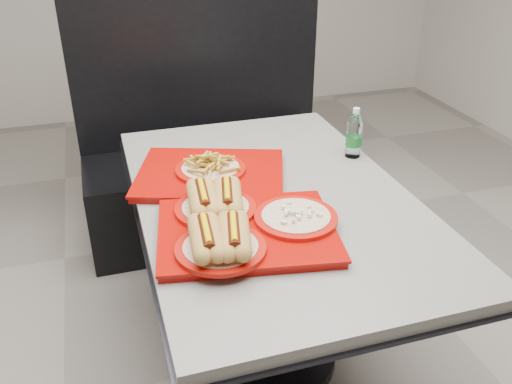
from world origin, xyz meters
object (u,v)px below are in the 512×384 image
object	(u,v)px
diner_table	(273,235)
tray_near	(239,224)
booth_bench	(207,158)
tray_far	(211,171)
water_bottle	(354,136)

from	to	relation	value
diner_table	tray_near	bearing A→B (deg)	-129.75
booth_bench	tray_far	distance (m)	1.01
tray_far	diner_table	bearing A→B (deg)	-45.24
diner_table	tray_near	size ratio (longest dim) A/B	2.45
diner_table	tray_far	size ratio (longest dim) A/B	2.31
tray_near	tray_far	size ratio (longest dim) A/B	0.94
booth_bench	tray_near	bearing A→B (deg)	-97.82
diner_table	booth_bench	bearing A→B (deg)	90.00
water_bottle	tray_far	bearing A→B (deg)	-177.31
booth_bench	tray_far	size ratio (longest dim) A/B	2.19
diner_table	tray_near	world-z (taller)	tray_near
tray_near	water_bottle	bearing A→B (deg)	36.25
booth_bench	water_bottle	world-z (taller)	booth_bench
tray_near	tray_far	bearing A→B (deg)	89.43
booth_bench	tray_far	world-z (taller)	booth_bench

